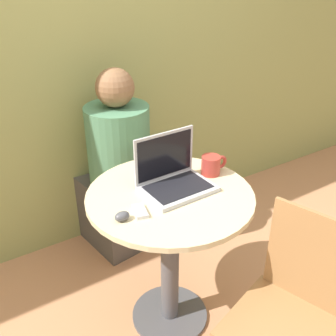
# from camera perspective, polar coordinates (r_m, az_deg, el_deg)

# --- Properties ---
(ground_plane) EXTENTS (12.00, 12.00, 0.00)m
(ground_plane) POSITION_cam_1_polar(r_m,az_deg,el_deg) (2.26, 0.25, -20.60)
(ground_plane) COLOR tan
(back_wall) EXTENTS (7.00, 0.05, 2.60)m
(back_wall) POSITION_cam_1_polar(r_m,az_deg,el_deg) (2.37, -12.76, 17.86)
(back_wall) COLOR #939956
(back_wall) RESTS_ON ground_plane
(round_table) EXTENTS (0.75, 0.75, 0.77)m
(round_table) POSITION_cam_1_polar(r_m,az_deg,el_deg) (1.87, 0.29, -9.21)
(round_table) COLOR #4C4C51
(round_table) RESTS_ON ground_plane
(laptop) EXTENTS (0.32, 0.24, 0.25)m
(laptop) POSITION_cam_1_polar(r_m,az_deg,el_deg) (1.77, 0.79, -1.35)
(laptop) COLOR #B7B7BC
(laptop) RESTS_ON round_table
(cell_phone) EXTENTS (0.07, 0.11, 0.02)m
(cell_phone) POSITION_cam_1_polar(r_m,az_deg,el_deg) (1.62, -4.09, -6.30)
(cell_phone) COLOR silver
(cell_phone) RESTS_ON round_table
(computer_mouse) EXTENTS (0.06, 0.04, 0.04)m
(computer_mouse) POSITION_cam_1_polar(r_m,az_deg,el_deg) (1.58, -6.68, -6.98)
(computer_mouse) COLOR #4C4C51
(computer_mouse) RESTS_ON round_table
(coffee_cup) EXTENTS (0.14, 0.09, 0.09)m
(coffee_cup) POSITION_cam_1_polar(r_m,az_deg,el_deg) (1.90, 6.36, 0.44)
(coffee_cup) COLOR #B2382D
(coffee_cup) RESTS_ON round_table
(chair_empty) EXTENTS (0.50, 0.50, 0.88)m
(chair_empty) POSITION_cam_1_polar(r_m,az_deg,el_deg) (1.71, 17.43, -19.85)
(chair_empty) COLOR #9E7042
(chair_empty) RESTS_ON ground_plane
(person_seated) EXTENTS (0.42, 0.59, 1.19)m
(person_seated) POSITION_cam_1_polar(r_m,az_deg,el_deg) (2.47, -7.69, -1.39)
(person_seated) COLOR #4C4742
(person_seated) RESTS_ON ground_plane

